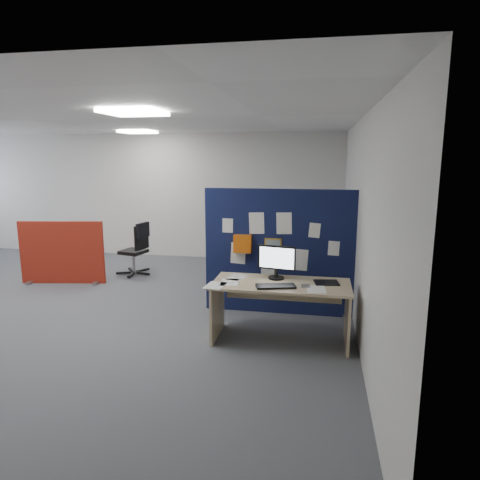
% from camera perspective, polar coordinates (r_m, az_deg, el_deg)
% --- Properties ---
extents(floor, '(9.00, 9.00, 0.00)m').
position_cam_1_polar(floor, '(7.13, -24.45, -7.97)').
color(floor, '#55575D').
rests_on(floor, ground).
extents(ceiling, '(9.00, 7.00, 0.02)m').
position_cam_1_polar(ceiling, '(6.80, -26.32, 14.14)').
color(ceiling, white).
rests_on(ceiling, wall_back).
extents(wall_back, '(9.00, 0.02, 2.70)m').
position_cam_1_polar(wall_back, '(9.86, -13.42, 5.80)').
color(wall_back, silver).
rests_on(wall_back, floor).
extents(wall_right, '(0.02, 7.00, 2.70)m').
position_cam_1_polar(wall_right, '(5.56, 15.66, 1.82)').
color(wall_right, silver).
rests_on(wall_right, floor).
extents(ceiling_lights, '(4.10, 4.10, 0.04)m').
position_cam_1_polar(ceiling_lights, '(7.17, -20.83, 14.10)').
color(ceiling_lights, white).
rests_on(ceiling_lights, ceiling).
extents(navy_divider, '(2.15, 0.30, 1.77)m').
position_cam_1_polar(navy_divider, '(6.01, 5.26, -1.68)').
color(navy_divider, '#0F1439').
rests_on(navy_divider, floor).
extents(main_desk, '(1.63, 0.72, 0.73)m').
position_cam_1_polar(main_desk, '(5.21, 5.51, -7.46)').
color(main_desk, '#CEB784').
rests_on(main_desk, floor).
extents(monitor_main, '(0.47, 0.20, 0.41)m').
position_cam_1_polar(monitor_main, '(5.23, 4.88, -2.74)').
color(monitor_main, black).
rests_on(monitor_main, main_desk).
extents(keyboard, '(0.48, 0.29, 0.02)m').
position_cam_1_polar(keyboard, '(4.95, 4.78, -6.16)').
color(keyboard, black).
rests_on(keyboard, main_desk).
extents(mouse, '(0.11, 0.08, 0.03)m').
position_cam_1_polar(mouse, '(4.98, 8.70, -6.09)').
color(mouse, gray).
rests_on(mouse, main_desk).
extents(paper_tray, '(0.31, 0.26, 0.01)m').
position_cam_1_polar(paper_tray, '(5.19, 11.45, -5.59)').
color(paper_tray, black).
rests_on(paper_tray, main_desk).
extents(red_divider, '(1.46, 0.30, 1.11)m').
position_cam_1_polar(red_divider, '(8.11, -22.64, -1.64)').
color(red_divider, maroon).
rests_on(red_divider, floor).
extents(office_chair, '(0.65, 0.64, 0.98)m').
position_cam_1_polar(office_chair, '(8.24, -13.51, -0.76)').
color(office_chair, black).
rests_on(office_chair, floor).
extents(desk_papers, '(1.40, 0.72, 0.00)m').
position_cam_1_polar(desk_papers, '(5.08, 1.16, -5.79)').
color(desk_papers, white).
rests_on(desk_papers, main_desk).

